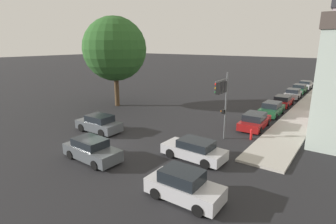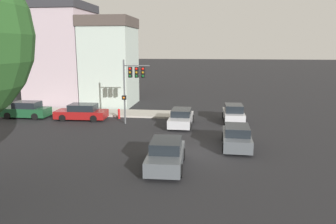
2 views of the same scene
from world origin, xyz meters
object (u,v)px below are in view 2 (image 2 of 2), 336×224
object	(u,v)px
parked_car_1	(26,110)
fire_hydrant	(119,113)
crossing_car_0	(166,155)
parked_car_0	(82,112)
crossing_car_3	(233,114)
crossing_car_1	(237,137)
crossing_car_2	(181,118)
traffic_signal	(133,78)

from	to	relation	value
parked_car_1	fire_hydrant	distance (m)	8.80
crossing_car_0	parked_car_0	world-z (taller)	crossing_car_0
fire_hydrant	parked_car_1	bearing A→B (deg)	94.58
crossing_car_3	parked_car_1	bearing A→B (deg)	91.28
parked_car_0	fire_hydrant	bearing A→B (deg)	-168.23
crossing_car_0	fire_hydrant	bearing A→B (deg)	-154.62
parked_car_1	crossing_car_1	bearing A→B (deg)	160.61
parked_car_0	crossing_car_2	bearing A→B (deg)	170.97
crossing_car_2	fire_hydrant	size ratio (longest dim) A/B	4.82
crossing_car_2	parked_car_1	distance (m)	14.81
crossing_car_0	crossing_car_2	xyz separation A→B (m)	(9.86, 0.01, -0.07)
traffic_signal	fire_hydrant	size ratio (longest dim) A/B	6.00
crossing_car_3	parked_car_1	distance (m)	19.26
crossing_car_0	fire_hydrant	distance (m)	13.24
traffic_signal	parked_car_0	distance (m)	6.20
traffic_signal	parked_car_0	world-z (taller)	traffic_signal
crossing_car_2	fire_hydrant	bearing A→B (deg)	-107.11
parked_car_0	parked_car_1	bearing A→B (deg)	-3.07
crossing_car_0	crossing_car_3	size ratio (longest dim) A/B	1.08
fire_hydrant	parked_car_0	bearing A→B (deg)	103.78
crossing_car_0	fire_hydrant	xyz separation A→B (m)	(11.80, 6.00, -0.25)
crossing_car_1	parked_car_0	distance (m)	15.04
traffic_signal	crossing_car_2	size ratio (longest dim) A/B	1.25
crossing_car_0	parked_car_1	world-z (taller)	crossing_car_0
parked_car_1	fire_hydrant	bearing A→B (deg)	-174.96
crossing_car_0	crossing_car_2	world-z (taller)	crossing_car_0
traffic_signal	crossing_car_0	world-z (taller)	traffic_signal
traffic_signal	crossing_car_3	xyz separation A→B (m)	(2.01, -8.61, -3.23)
crossing_car_1	fire_hydrant	distance (m)	12.67
crossing_car_2	crossing_car_0	bearing A→B (deg)	0.96
crossing_car_3	parked_car_0	bearing A→B (deg)	92.61
crossing_car_3	parked_car_0	distance (m)	13.77
crossing_car_3	crossing_car_1	bearing A→B (deg)	176.72
crossing_car_2	crossing_car_3	size ratio (longest dim) A/B	1.11
crossing_car_1	parked_car_0	world-z (taller)	crossing_car_1
traffic_signal	parked_car_1	world-z (taller)	traffic_signal
crossing_car_1	parked_car_0	bearing A→B (deg)	64.78
crossing_car_0	crossing_car_1	size ratio (longest dim) A/B	0.99
crossing_car_1	fire_hydrant	size ratio (longest dim) A/B	4.71
crossing_car_3	parked_car_0	world-z (taller)	crossing_car_3
parked_car_0	crossing_car_3	bearing A→B (deg)	-178.40
crossing_car_0	crossing_car_3	world-z (taller)	crossing_car_3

